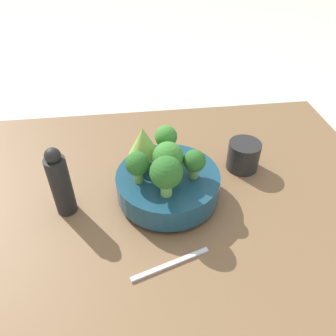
{
  "coord_description": "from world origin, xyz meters",
  "views": [
    {
      "loc": [
        -0.04,
        -0.58,
        0.61
      ],
      "look_at": [
        0.03,
        -0.02,
        0.14
      ],
      "focal_mm": 35.0,
      "sensor_mm": 36.0,
      "label": 1
    }
  ],
  "objects": [
    {
      "name": "fork",
      "position": [
        0.01,
        -0.21,
        0.05
      ],
      "size": [
        0.16,
        0.06,
        0.01
      ],
      "color": "silver",
      "rests_on": "table"
    },
    {
      "name": "ground_plane",
      "position": [
        0.0,
        0.0,
        0.0
      ],
      "size": [
        6.0,
        6.0,
        0.0
      ],
      "primitive_type": "plane",
      "color": "beige"
    },
    {
      "name": "bowl",
      "position": [
        0.03,
        -0.02,
        0.09
      ],
      "size": [
        0.24,
        0.24,
        0.07
      ],
      "color": "navy",
      "rests_on": "table"
    },
    {
      "name": "table",
      "position": [
        0.0,
        0.0,
        0.02
      ],
      "size": [
        1.18,
        0.8,
        0.05
      ],
      "color": "brown",
      "rests_on": "ground_plane"
    },
    {
      "name": "pepper_mill",
      "position": [
        -0.21,
        -0.03,
        0.13
      ],
      "size": [
        0.05,
        0.05,
        0.18
      ],
      "color": "black",
      "rests_on": "table"
    },
    {
      "name": "broccoli_floret_left",
      "position": [
        -0.04,
        -0.03,
        0.17
      ],
      "size": [
        0.05,
        0.05,
        0.08
      ],
      "color": "#609347",
      "rests_on": "bowl"
    },
    {
      "name": "broccoli_floret_right",
      "position": [
        0.09,
        -0.03,
        0.16
      ],
      "size": [
        0.05,
        0.05,
        0.07
      ],
      "color": "#609347",
      "rests_on": "bowl"
    },
    {
      "name": "broccoli_floret_front",
      "position": [
        0.02,
        -0.08,
        0.18
      ],
      "size": [
        0.07,
        0.07,
        0.1
      ],
      "color": "#7AB256",
      "rests_on": "bowl"
    },
    {
      "name": "broccoli_floret_back",
      "position": [
        0.04,
        0.06,
        0.17
      ],
      "size": [
        0.05,
        0.05,
        0.08
      ],
      "color": "#6BA34C",
      "rests_on": "bowl"
    },
    {
      "name": "romanesco_piece_far",
      "position": [
        -0.02,
        0.02,
        0.18
      ],
      "size": [
        0.07,
        0.07,
        0.1
      ],
      "color": "#609347",
      "rests_on": "bowl"
    },
    {
      "name": "broccoli_floret_center",
      "position": [
        0.03,
        -0.02,
        0.17
      ],
      "size": [
        0.07,
        0.07,
        0.09
      ],
      "color": "#609347",
      "rests_on": "bowl"
    },
    {
      "name": "cup",
      "position": [
        0.24,
        0.07,
        0.08
      ],
      "size": [
        0.08,
        0.08,
        0.08
      ],
      "color": "black",
      "rests_on": "table"
    }
  ]
}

